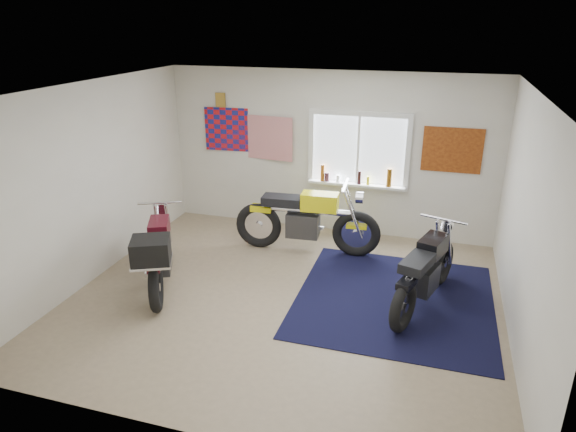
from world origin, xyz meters
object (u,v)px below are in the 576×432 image
(yellow_triumph, at_px, (306,221))
(maroon_tourer, at_px, (158,253))
(navy_rug, at_px, (394,299))
(black_chrome_bike, at_px, (425,273))

(yellow_triumph, bearing_deg, maroon_tourer, -135.83)
(yellow_triumph, relative_size, maroon_tourer, 1.18)
(yellow_triumph, xyz_separation_m, maroon_tourer, (-1.57, -1.75, 0.03))
(navy_rug, xyz_separation_m, black_chrome_bike, (0.35, -0.01, 0.45))
(navy_rug, relative_size, black_chrome_bike, 1.32)
(yellow_triumph, xyz_separation_m, black_chrome_bike, (1.86, -1.14, -0.05))
(navy_rug, distance_m, yellow_triumph, 1.95)
(yellow_triumph, height_order, maroon_tourer, yellow_triumph)
(maroon_tourer, bearing_deg, navy_rug, -103.33)
(black_chrome_bike, bearing_deg, yellow_triumph, 75.98)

